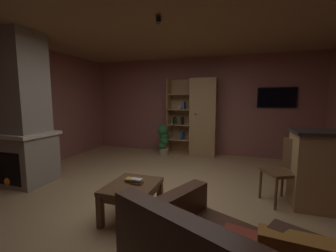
# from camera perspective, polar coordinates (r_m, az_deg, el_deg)

# --- Properties ---
(floor) EXTENTS (6.08, 5.88, 0.02)m
(floor) POSITION_cam_1_polar(r_m,az_deg,el_deg) (3.47, -2.16, -18.47)
(floor) COLOR tan
(floor) RESTS_ON ground
(wall_back) EXTENTS (6.20, 0.06, 2.61)m
(wall_back) POSITION_cam_1_polar(r_m,az_deg,el_deg) (6.01, 7.63, 5.22)
(wall_back) COLOR #8E544C
(wall_back) RESTS_ON ground
(wall_left) EXTENTS (0.06, 5.88, 2.61)m
(wall_left) POSITION_cam_1_polar(r_m,az_deg,el_deg) (5.09, -36.78, 3.62)
(wall_left) COLOR #8E544C
(wall_left) RESTS_ON ground
(ceiling) EXTENTS (6.08, 5.88, 0.02)m
(ceiling) POSITION_cam_1_polar(r_m,az_deg,el_deg) (3.33, -2.39, 26.99)
(ceiling) COLOR #8E6B47
(window_pane_back) EXTENTS (0.73, 0.01, 0.81)m
(window_pane_back) POSITION_cam_1_polar(r_m,az_deg,el_deg) (6.08, 3.51, 3.36)
(window_pane_back) COLOR white
(stone_fireplace) EXTENTS (0.94, 0.79, 2.61)m
(stone_fireplace) POSITION_cam_1_polar(r_m,az_deg,el_deg) (4.53, -34.18, 1.95)
(stone_fireplace) COLOR gray
(stone_fireplace) RESTS_ON ground
(bookshelf_cabinet) EXTENTS (1.28, 0.41, 2.03)m
(bookshelf_cabinet) POSITION_cam_1_polar(r_m,az_deg,el_deg) (5.73, 8.41, 2.13)
(bookshelf_cabinet) COLOR #A87F51
(bookshelf_cabinet) RESTS_ON ground
(coffee_table) EXTENTS (0.59, 0.70, 0.44)m
(coffee_table) POSITION_cam_1_polar(r_m,az_deg,el_deg) (2.83, -9.46, -16.61)
(coffee_table) COLOR brown
(coffee_table) RESTS_ON ground
(table_book_0) EXTENTS (0.14, 0.10, 0.02)m
(table_book_0) POSITION_cam_1_polar(r_m,az_deg,el_deg) (2.79, -8.20, -14.74)
(table_book_0) COLOR brown
(table_book_0) RESTS_ON coffee_table
(table_book_1) EXTENTS (0.12, 0.11, 0.02)m
(table_book_1) POSITION_cam_1_polar(r_m,az_deg,el_deg) (2.86, -9.96, -13.71)
(table_book_1) COLOR gold
(table_book_1) RESTS_ON coffee_table
(table_book_2) EXTENTS (0.14, 0.09, 0.02)m
(table_book_2) POSITION_cam_1_polar(r_m,az_deg,el_deg) (2.78, -8.35, -13.87)
(table_book_2) COLOR beige
(table_book_2) RESTS_ON coffee_table
(dining_chair) EXTENTS (0.56, 0.56, 0.92)m
(dining_chair) POSITION_cam_1_polar(r_m,az_deg,el_deg) (3.53, 28.78, -9.52)
(dining_chair) COLOR brown
(dining_chair) RESTS_ON ground
(potted_floor_plant) EXTENTS (0.30, 0.32, 0.83)m
(potted_floor_plant) POSITION_cam_1_polar(r_m,az_deg,el_deg) (5.73, -1.22, -3.41)
(potted_floor_plant) COLOR #9E896B
(potted_floor_plant) RESTS_ON ground
(wall_mounted_tv) EXTENTS (0.88, 0.06, 0.49)m
(wall_mounted_tv) POSITION_cam_1_polar(r_m,az_deg,el_deg) (5.91, 26.86, 6.74)
(wall_mounted_tv) COLOR black
(track_light_spot_0) EXTENTS (0.07, 0.07, 0.09)m
(track_light_spot_0) POSITION_cam_1_polar(r_m,az_deg,el_deg) (4.40, -32.58, 19.86)
(track_light_spot_0) COLOR black
(track_light_spot_1) EXTENTS (0.07, 0.07, 0.09)m
(track_light_spot_1) POSITION_cam_1_polar(r_m,az_deg,el_deg) (3.20, -2.58, 26.34)
(track_light_spot_1) COLOR black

